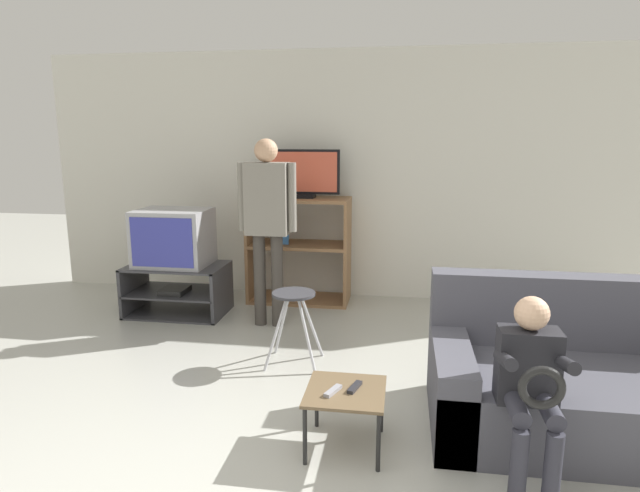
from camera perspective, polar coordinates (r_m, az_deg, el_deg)
wall_back at (r=5.75m, az=1.89°, el=7.44°), size 6.40×0.06×2.60m
tv_stand at (r=5.44m, az=-14.95°, el=-4.54°), size 0.94×0.58×0.49m
television_main at (r=5.35m, az=-15.35°, el=0.89°), size 0.68×0.53×0.54m
media_shelf at (r=5.60m, az=-2.25°, el=-0.31°), size 1.05×0.49×1.10m
television_flat at (r=5.50m, az=-2.03°, el=7.58°), size 0.80×0.20×0.49m
folding_stool at (r=4.07m, az=-2.81°, el=-6.42°), size 0.41×0.37×0.57m
snack_table at (r=3.07m, az=2.74°, el=-15.76°), size 0.44×0.44×0.35m
remote_control_black at (r=3.06m, az=3.72°, el=-14.79°), size 0.08×0.15×0.02m
remote_control_white at (r=3.02m, az=1.40°, el=-15.19°), size 0.09×0.15×0.02m
couch at (r=3.61m, az=25.60°, el=-13.20°), size 1.68×0.98×0.86m
person_standing_adult at (r=4.80m, az=-5.65°, el=3.41°), size 0.53×0.21×1.70m
person_seated_child at (r=2.89m, az=21.55°, el=-12.96°), size 0.33×0.43×0.95m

